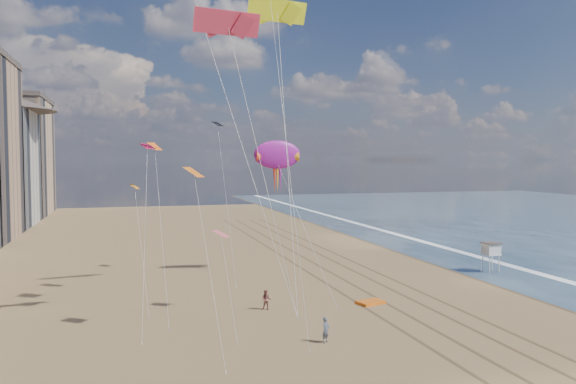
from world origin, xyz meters
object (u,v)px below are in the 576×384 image
(lifeguard_stand, at_px, (491,249))
(show_kite, at_px, (277,155))
(grounded_kite, at_px, (371,302))
(kite_flyer_b, at_px, (266,300))
(kite_flyer_a, at_px, (326,330))

(lifeguard_stand, xyz_separation_m, show_kite, (-23.22, 6.04, 10.54))
(lifeguard_stand, distance_m, show_kite, 26.20)
(grounded_kite, bearing_deg, kite_flyer_b, 159.63)
(kite_flyer_a, xyz_separation_m, kite_flyer_b, (-1.93, 9.34, -0.04))
(lifeguard_stand, height_order, kite_flyer_b, lifeguard_stand)
(lifeguard_stand, relative_size, kite_flyer_a, 1.88)
(lifeguard_stand, xyz_separation_m, grounded_kite, (-18.84, -9.21, -2.44))
(grounded_kite, bearing_deg, kite_flyer_a, -146.57)
(lifeguard_stand, xyz_separation_m, kite_flyer_a, (-26.15, -17.96, -1.68))
(grounded_kite, relative_size, kite_flyer_a, 1.30)
(lifeguard_stand, relative_size, show_kite, 0.17)
(show_kite, relative_size, kite_flyer_a, 11.22)
(show_kite, relative_size, kite_flyer_b, 11.73)
(grounded_kite, height_order, kite_flyer_b, kite_flyer_b)
(show_kite, height_order, kite_flyer_b, show_kite)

